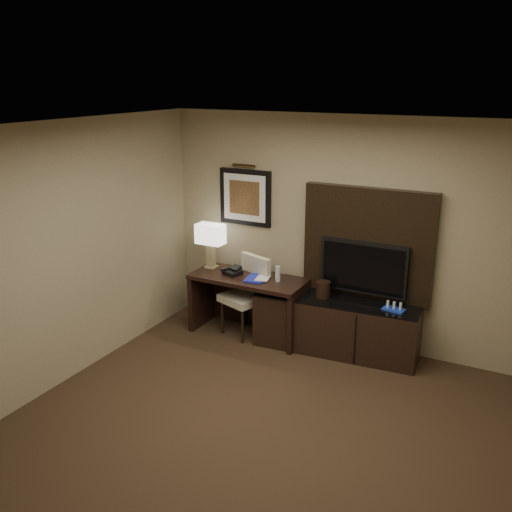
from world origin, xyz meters
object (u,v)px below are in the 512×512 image
Objects in this scene: table_lamp at (211,247)px; tv at (364,268)px; desk_chair at (243,297)px; minibar_tray at (394,307)px; water_bottle at (278,274)px; desk_phone at (233,270)px; credenza at (336,325)px; desk at (248,306)px; ice_bucket at (323,289)px.

tv is at bearing 4.35° from table_lamp.
desk_chair is 4.17× the size of minibar_tray.
desk_phone is at bearing -176.59° from water_bottle.
water_bottle is at bearing -178.98° from minibar_tray.
table_lamp is at bearing 174.83° from credenza.
desk is 1.81m from minibar_tray.
tv is 1.53m from desk_chair.
desk is 2.58× the size of table_lamp.
water_bottle is at bearing 4.17° from desk.
desk_chair is (-1.17, -0.10, 0.17)m from credenza.
tv is at bearing 29.85° from desk_chair.
water_bottle reaches higher than ice_bucket.
water_bottle is (0.60, 0.04, 0.04)m from desk_phone.
desk reaches higher than minibar_tray.
desk_phone is at bearing -178.26° from minibar_tray.
ice_bucket is (1.00, 0.08, 0.25)m from desk_chair.
desk_phone is 1.07× the size of water_bottle.
credenza is 1.42m from desk_phone.
desk_chair is 1.79× the size of table_lamp.
tv reaches higher than credenza.
credenza is 10.01× the size of ice_bucket.
tv reaches higher than ice_bucket.
credenza is at bearing 3.86° from water_bottle.
table_lamp is 0.45m from desk_phone.
desk_chair reaches higher than credenza.
water_bottle is at bearing -3.85° from table_lamp.
table_lamp reaches higher than credenza.
water_bottle is (0.38, 0.03, 0.47)m from desk.
tv is (1.36, 0.24, 0.64)m from desk.
ice_bucket is (1.16, 0.07, -0.06)m from desk_phone.
table_lamp is at bearing 179.02° from minibar_tray.
desk_phone reaches higher than ice_bucket.
table_lamp is at bearing -177.36° from desk_phone.
desk_phone is 1.06× the size of ice_bucket.
credenza is 9.48× the size of desk_phone.
credenza is 1.19m from desk_chair.
table_lamp is at bearing -172.57° from desk_chair.
ice_bucket is at bearing 179.92° from credenza.
desk is 6.02× the size of minibar_tray.
desk_chair is 4.93× the size of desk_phone.
table_lamp is (-1.70, 0.02, 0.71)m from credenza.
desk is 0.13m from desk_chair.
table_lamp is at bearing 176.15° from water_bottle.
desk_chair is 0.57m from water_bottle.
credenza is 0.90m from water_bottle.
desk_phone reaches higher than desk.
table_lamp is 1.56m from ice_bucket.
table_lamp reaches higher than desk_chair.
desk_phone is at bearing -164.72° from desk_chair.
desk_chair is at bearing -12.02° from table_lamp.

